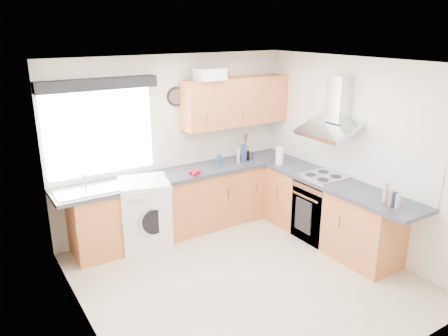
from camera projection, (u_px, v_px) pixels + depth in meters
ground_plane at (244, 278)px, 5.21m from camera, size 3.60×3.60×0.00m
ceiling at (248, 63)px, 4.43m from camera, size 3.60×3.60×0.02m
wall_back at (174, 144)px, 6.27m from camera, size 3.60×0.02×2.50m
wall_front at (380, 245)px, 3.38m from camera, size 3.60×0.02×2.50m
wall_left at (82, 215)px, 3.91m from camera, size 0.02×3.60×2.50m
wall_right at (358, 154)px, 5.74m from camera, size 0.02×3.60×2.50m
window at (100, 133)px, 5.63m from camera, size 1.40×0.02×1.10m
window_blind at (98, 84)px, 5.36m from camera, size 1.50×0.18×0.14m
splashback at (340, 154)px, 6.00m from camera, size 0.01×3.00×0.54m
base_cab_back at (179, 204)px, 6.24m from camera, size 3.00×0.58×0.86m
base_cab_corner at (268, 184)px, 7.05m from camera, size 0.60×0.60×0.86m
base_cab_right at (329, 213)px, 5.97m from camera, size 0.58×2.10×0.86m
worktop_back at (184, 173)px, 6.14m from camera, size 3.60×0.62×0.05m
worktop_right at (339, 185)px, 5.70m from camera, size 0.62×2.42×0.05m
sink at (89, 187)px, 5.44m from camera, size 0.84×0.46×0.10m
oven at (321, 209)px, 6.08m from camera, size 0.56×0.58×0.85m
hob_plate at (323, 176)px, 5.93m from camera, size 0.52×0.52×0.01m
extractor_hood at (333, 113)px, 5.72m from camera, size 0.52×0.78×0.66m
upper_cabinets at (236, 101)px, 6.44m from camera, size 1.70×0.35×0.70m
washing_machine at (145, 213)px, 5.86m from camera, size 0.78×0.76×0.93m
wall_clock at (177, 97)px, 6.05m from camera, size 0.27×0.04×0.27m
casserole at (210, 74)px, 5.96m from camera, size 0.40×0.30×0.16m
storage_box at (220, 75)px, 6.19m from camera, size 0.24×0.20×0.10m
utensil_pot at (245, 152)px, 6.81m from camera, size 0.12×0.12×0.16m
kitchen_roll at (280, 156)px, 6.42m from camera, size 0.15×0.15×0.26m
tomato_cluster at (195, 172)px, 5.99m from camera, size 0.18×0.18×0.07m
jar_0 at (253, 156)px, 6.65m from camera, size 0.04×0.04×0.13m
jar_1 at (219, 160)px, 6.36m from camera, size 0.07×0.07×0.17m
jar_2 at (220, 160)px, 6.48m from camera, size 0.06×0.06×0.11m
jar_3 at (243, 152)px, 6.59m from camera, size 0.08×0.08×0.26m
jar_4 at (238, 156)px, 6.48m from camera, size 0.04×0.04×0.22m
jar_5 at (248, 156)px, 6.63m from camera, size 0.05×0.05×0.15m
bottle_0 at (394, 200)px, 4.90m from camera, size 0.06×0.06×0.18m
bottle_1 at (398, 201)px, 4.89m from camera, size 0.07×0.07×0.17m
bottle_2 at (392, 198)px, 4.95m from camera, size 0.07×0.07×0.18m
bottle_3 at (386, 192)px, 5.06m from camera, size 0.06×0.06×0.24m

